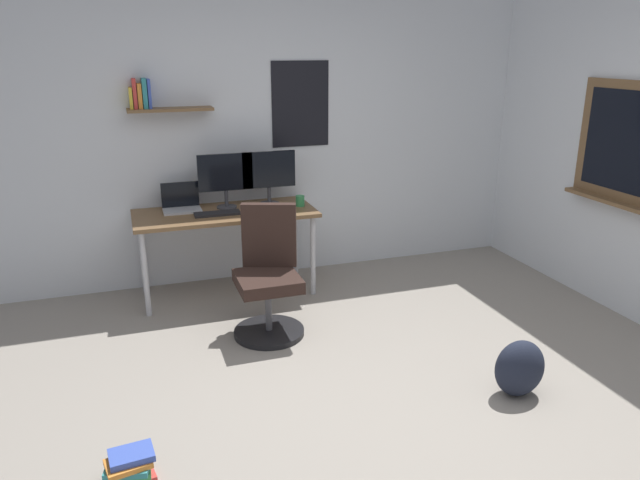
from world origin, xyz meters
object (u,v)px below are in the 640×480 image
at_px(monitor_primary, 226,177).
at_px(monitor_secondary, 269,174).
at_px(book_stack_on_floor, 130,467).
at_px(office_chair, 269,280).
at_px(keyboard, 217,214).
at_px(coffee_mug, 300,201).
at_px(computer_mouse, 251,210).
at_px(backpack, 520,368).
at_px(desk, 225,220).
at_px(laptop, 181,204).

height_order(monitor_primary, monitor_secondary, same).
relative_size(monitor_primary, book_stack_on_floor, 1.84).
xyz_separation_m(office_chair, monitor_primary, (-0.12, 0.93, 0.59)).
xyz_separation_m(monitor_secondary, book_stack_on_floor, (-1.29, -2.30, -0.92)).
height_order(monitor_secondary, keyboard, monitor_secondary).
distance_m(monitor_primary, keyboard, 0.34).
relative_size(monitor_primary, keyboard, 1.25).
distance_m(monitor_secondary, keyboard, 0.58).
relative_size(office_chair, coffee_mug, 10.33).
distance_m(monitor_primary, coffee_mug, 0.66).
xyz_separation_m(keyboard, computer_mouse, (0.28, 0.00, 0.01)).
height_order(computer_mouse, backpack, computer_mouse).
relative_size(office_chair, keyboard, 2.57).
bearing_deg(book_stack_on_floor, keyboard, 69.12).
xyz_separation_m(monitor_secondary, keyboard, (-0.48, -0.19, -0.26)).
height_order(backpack, book_stack_on_floor, backpack).
relative_size(monitor_secondary, keyboard, 1.25).
distance_m(monitor_secondary, book_stack_on_floor, 2.79).
bearing_deg(keyboard, desk, 47.33).
bearing_deg(monitor_primary, monitor_secondary, 0.00).
bearing_deg(coffee_mug, book_stack_on_floor, -125.20).
bearing_deg(desk, office_chair, -78.92).
height_order(monitor_primary, book_stack_on_floor, monitor_primary).
bearing_deg(monitor_secondary, backpack, -66.40).
bearing_deg(office_chair, backpack, -47.02).
bearing_deg(computer_mouse, office_chair, -93.38).
relative_size(computer_mouse, coffee_mug, 1.13).
relative_size(desk, computer_mouse, 14.33).
bearing_deg(laptop, office_chair, -63.05).
bearing_deg(monitor_primary, keyboard, -121.09).
bearing_deg(office_chair, desk, 101.08).
bearing_deg(laptop, computer_mouse, -23.36).
xyz_separation_m(office_chair, laptop, (-0.50, 0.98, 0.37)).
height_order(desk, monitor_primary, monitor_primary).
bearing_deg(monitor_primary, laptop, 172.63).
distance_m(office_chair, book_stack_on_floor, 1.75).
xyz_separation_m(desk, monitor_primary, (0.04, 0.10, 0.34)).
distance_m(laptop, monitor_secondary, 0.78).
distance_m(desk, keyboard, 0.14).
distance_m(computer_mouse, coffee_mug, 0.44).
bearing_deg(coffee_mug, laptop, 169.39).
distance_m(monitor_secondary, computer_mouse, 0.37).
distance_m(coffee_mug, backpack, 2.32).
bearing_deg(computer_mouse, monitor_primary, 132.21).
bearing_deg(monitor_primary, desk, -109.62).
bearing_deg(monitor_primary, coffee_mug, -12.56).
distance_m(keyboard, backpack, 2.59).
height_order(office_chair, computer_mouse, office_chair).
relative_size(desk, monitor_secondary, 3.21).
bearing_deg(office_chair, monitor_primary, 97.62).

